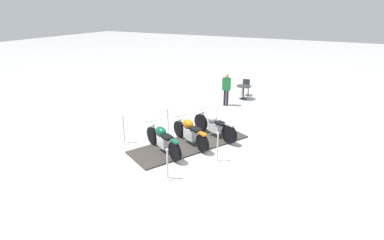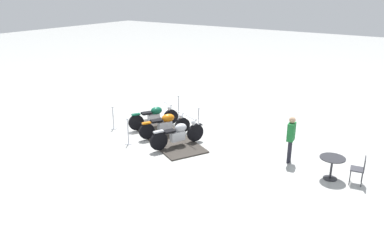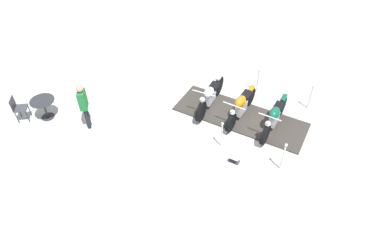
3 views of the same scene
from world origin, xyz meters
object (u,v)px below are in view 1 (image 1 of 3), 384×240
Objects in this scene: motorcycle_forest at (162,139)px; stanchion_left_mid at (217,151)px; motorcycle_copper at (190,131)px; bystander_person at (226,87)px; stanchion_right_mid at (168,124)px; cafe_table at (244,89)px; motorcycle_chrome at (214,125)px; info_placard at (151,130)px; stanchion_left_rear at (168,168)px; stanchion_right_rear at (124,135)px; cafe_chair_near_table at (246,86)px.

motorcycle_forest is 1.93× the size of stanchion_left_mid.
bystander_person is at bearing -54.56° from motorcycle_copper.
cafe_table is (5.91, -1.25, 0.23)m from stanchion_right_mid.
stanchion_right_mid is at bearing 33.12° from motorcycle_chrome.
cafe_table is at bearing 10.71° from info_placard.
motorcycle_forest is 1.79m from stanchion_left_rear.
motorcycle_forest is at bearing -90.87° from stanchion_right_rear.
info_placard is 5.03m from bystander_person.
stanchion_left_mid is (1.71, -0.88, 0.01)m from stanchion_left_rear.
stanchion_left_mid is 2.77× the size of info_placard.
stanchion_left_rear is at bearing -175.75° from cafe_table.
stanchion_right_rear is 3.15m from stanchion_left_rear.
motorcycle_chrome is at bearing -173.38° from cafe_table.
motorcycle_chrome is 1.16m from motorcycle_copper.
cafe_table is at bearing 4.25° from stanchion_left_rear.
stanchion_right_rear is (-2.03, 2.78, -0.19)m from motorcycle_chrome.
stanchion_left_mid is at bearing -80.06° from info_placard.
cafe_chair_near_table is (6.72, -1.11, 0.21)m from stanchion_right_mid.
stanchion_right_mid is at bearing 2.13° from motorcycle_copper.
motorcycle_chrome is 2.15× the size of stanchion_left_rear.
cafe_table is at bearing 0.00° from cafe_chair_near_table.
motorcycle_chrome reaches higher than info_placard.
cafe_chair_near_table is at bearing -63.38° from motorcycle_forest.
stanchion_right_rear is 1.38m from info_placard.
motorcycle_copper is 1.87× the size of stanchion_left_mid.
stanchion_left_mid is 6.15m from bystander_person.
motorcycle_copper is 1.85× the size of stanchion_right_rear.
info_placard is (2.77, 2.54, -0.29)m from stanchion_left_rear.
motorcycle_chrome is 5.62m from cafe_table.
motorcycle_copper is 0.97× the size of motorcycle_forest.
info_placard is (1.35, 1.45, -0.45)m from motorcycle_forest.
bystander_person reaches higher than motorcycle_forest.
motorcycle_chrome is 1.05× the size of motorcycle_forest.
motorcycle_chrome is 2.01× the size of stanchion_right_rear.
cafe_chair_near_table reaches higher than cafe_table.
stanchion_left_rear reaches higher than cafe_chair_near_table.
motorcycle_chrome is 2.72× the size of cafe_table.
stanchion_left_rear is 9.90m from cafe_chair_near_table.
stanchion_left_mid is (-1.76, -0.90, -0.15)m from motorcycle_chrome.
stanchion_right_mid is 0.61× the size of bystander_person.
stanchion_left_mid reaches higher than motorcycle_forest.
stanchion_right_mid is at bearing -19.23° from bystander_person.
stanchion_left_mid is at bearing 140.52° from motorcycle_chrome.
stanchion_right_mid is 3.15m from stanchion_left_mid.
bystander_person is at bearing 164.70° from cafe_table.
motorcycle_copper is 2.50× the size of cafe_table.
stanchion_right_mid is at bearing -31.04° from info_placard.
motorcycle_chrome is 3.48m from stanchion_left_rear.
stanchion_right_mid is 4.48m from bystander_person.
stanchion_right_mid reaches higher than motorcycle_copper.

